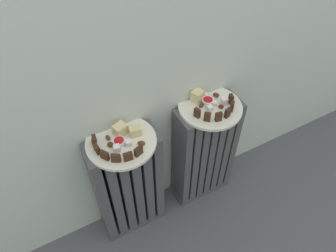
# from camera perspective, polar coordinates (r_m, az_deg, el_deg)

# --- Properties ---
(ground_plane) EXTENTS (6.00, 6.00, 0.00)m
(ground_plane) POSITION_cam_1_polar(r_m,az_deg,el_deg) (1.56, 5.23, -21.34)
(ground_plane) COLOR #4C4C51
(radiator_left) EXTENTS (0.29, 0.12, 0.57)m
(radiator_left) POSITION_cam_1_polar(r_m,az_deg,el_deg) (1.38, -7.12, -10.82)
(radiator_left) COLOR #47474C
(radiator_left) RESTS_ON ground_plane
(radiator_right) EXTENTS (0.29, 0.12, 0.57)m
(radiator_right) POSITION_cam_1_polar(r_m,az_deg,el_deg) (1.48, 6.53, -4.94)
(radiator_right) COLOR #47474C
(radiator_right) RESTS_ON ground_plane
(plate_left) EXTENTS (0.26, 0.26, 0.01)m
(plate_left) POSITION_cam_1_polar(r_m,az_deg,el_deg) (1.14, -8.47, -2.82)
(plate_left) COLOR silver
(plate_left) RESTS_ON radiator_left
(plate_right) EXTENTS (0.26, 0.26, 0.01)m
(plate_right) POSITION_cam_1_polar(r_m,az_deg,el_deg) (1.27, 7.65, 3.41)
(plate_right) COLOR silver
(plate_right) RESTS_ON radiator_right
(dark_cake_slice_left_0) EXTENTS (0.02, 0.03, 0.03)m
(dark_cake_slice_left_0) POSITION_cam_1_polar(r_m,az_deg,el_deg) (1.13, -13.22, -2.57)
(dark_cake_slice_left_0) COLOR #382114
(dark_cake_slice_left_0) RESTS_ON plate_left
(dark_cake_slice_left_1) EXTENTS (0.02, 0.03, 0.03)m
(dark_cake_slice_left_1) POSITION_cam_1_polar(r_m,az_deg,el_deg) (1.11, -12.75, -4.07)
(dark_cake_slice_left_1) COLOR #382114
(dark_cake_slice_left_1) RESTS_ON plate_left
(dark_cake_slice_left_2) EXTENTS (0.03, 0.03, 0.03)m
(dark_cake_slice_left_2) POSITION_cam_1_polar(r_m,az_deg,el_deg) (1.08, -11.41, -5.22)
(dark_cake_slice_left_2) COLOR #382114
(dark_cake_slice_left_2) RESTS_ON plate_left
(dark_cake_slice_left_3) EXTENTS (0.03, 0.03, 0.03)m
(dark_cake_slice_left_3) POSITION_cam_1_polar(r_m,az_deg,el_deg) (1.07, -9.43, -5.75)
(dark_cake_slice_left_3) COLOR #382114
(dark_cake_slice_left_3) RESTS_ON plate_left
(dark_cake_slice_left_4) EXTENTS (0.03, 0.02, 0.03)m
(dark_cake_slice_left_4) POSITION_cam_1_polar(r_m,az_deg,el_deg) (1.07, -7.24, -5.51)
(dark_cake_slice_left_4) COLOR #382114
(dark_cake_slice_left_4) RESTS_ON plate_left
(dark_cake_slice_left_5) EXTENTS (0.03, 0.02, 0.03)m
(dark_cake_slice_left_5) POSITION_cam_1_polar(r_m,az_deg,el_deg) (1.08, -5.36, -4.54)
(dark_cake_slice_left_5) COLOR #382114
(dark_cake_slice_left_5) RESTS_ON plate_left
(marble_cake_slice_left_0) EXTENTS (0.06, 0.05, 0.04)m
(marble_cake_slice_left_0) POSITION_cam_1_polar(r_m,az_deg,el_deg) (1.15, -8.65, -0.62)
(marble_cake_slice_left_0) COLOR beige
(marble_cake_slice_left_0) RESTS_ON plate_left
(marble_cake_slice_left_1) EXTENTS (0.05, 0.04, 0.04)m
(marble_cake_slice_left_1) POSITION_cam_1_polar(r_m,az_deg,el_deg) (1.14, -5.95, -0.89)
(marble_cake_slice_left_1) COLOR beige
(marble_cake_slice_left_1) RESTS_ON plate_left
(turkish_delight_left_0) EXTENTS (0.03, 0.03, 0.02)m
(turkish_delight_left_0) POSITION_cam_1_polar(r_m,az_deg,el_deg) (1.10, -9.26, -4.00)
(turkish_delight_left_0) COLOR white
(turkish_delight_left_0) RESTS_ON plate_left
(turkish_delight_left_1) EXTENTS (0.03, 0.03, 0.02)m
(turkish_delight_left_1) POSITION_cam_1_polar(r_m,az_deg,el_deg) (1.11, -7.17, -3.07)
(turkish_delight_left_1) COLOR white
(turkish_delight_left_1) RESTS_ON plate_left
(medjool_date_left_0) EXTENTS (0.02, 0.03, 0.01)m
(medjool_date_left_0) POSITION_cam_1_polar(r_m,az_deg,el_deg) (1.14, -10.82, -2.08)
(medjool_date_left_0) COLOR #4C2814
(medjool_date_left_0) RESTS_ON plate_left
(medjool_date_left_1) EXTENTS (0.03, 0.03, 0.01)m
(medjool_date_left_1) POSITION_cam_1_polar(r_m,az_deg,el_deg) (1.11, -4.85, -3.13)
(medjool_date_left_1) COLOR #4C2814
(medjool_date_left_1) RESTS_ON plate_left
(medjool_date_left_2) EXTENTS (0.03, 0.03, 0.02)m
(medjool_date_left_2) POSITION_cam_1_polar(r_m,az_deg,el_deg) (1.12, -10.39, -3.30)
(medjool_date_left_2) COLOR #4C2814
(medjool_date_left_2) RESTS_ON plate_left
(jam_bowl_left) EXTENTS (0.04, 0.04, 0.02)m
(jam_bowl_left) POSITION_cam_1_polar(r_m,az_deg,el_deg) (1.12, -8.84, -2.84)
(jam_bowl_left) COLOR white
(jam_bowl_left) RESTS_ON plate_left
(dark_cake_slice_right_0) EXTENTS (0.02, 0.03, 0.04)m
(dark_cake_slice_right_0) POSITION_cam_1_polar(r_m,az_deg,el_deg) (1.20, 5.29, 2.36)
(dark_cake_slice_right_0) COLOR #382114
(dark_cake_slice_right_0) RESTS_ON plate_right
(dark_cake_slice_right_1) EXTENTS (0.03, 0.03, 0.04)m
(dark_cake_slice_right_1) POSITION_cam_1_polar(r_m,az_deg,el_deg) (1.19, 7.12, 1.66)
(dark_cake_slice_right_1) COLOR #382114
(dark_cake_slice_right_1) RESTS_ON plate_right
(dark_cake_slice_right_2) EXTENTS (0.03, 0.02, 0.04)m
(dark_cake_slice_right_2) POSITION_cam_1_polar(r_m,az_deg,el_deg) (1.19, 9.13, 1.65)
(dark_cake_slice_right_2) COLOR #382114
(dark_cake_slice_right_2) RESTS_ON plate_right
(dark_cake_slice_right_3) EXTENTS (0.03, 0.02, 0.04)m
(dark_cake_slice_right_3) POSITION_cam_1_polar(r_m,az_deg,el_deg) (1.21, 10.74, 2.34)
(dark_cake_slice_right_3) COLOR #382114
(dark_cake_slice_right_3) RESTS_ON plate_right
(dark_cake_slice_right_4) EXTENTS (0.03, 0.03, 0.04)m
(dark_cake_slice_right_4) POSITION_cam_1_polar(r_m,az_deg,el_deg) (1.24, 11.52, 3.49)
(dark_cake_slice_right_4) COLOR #382114
(dark_cake_slice_right_4) RESTS_ON plate_right
(dark_cake_slice_right_5) EXTENTS (0.02, 0.03, 0.04)m
(dark_cake_slice_right_5) POSITION_cam_1_polar(r_m,az_deg,el_deg) (1.27, 11.33, 4.79)
(dark_cake_slice_right_5) COLOR #382114
(dark_cake_slice_right_5) RESTS_ON plate_right
(marble_cake_slice_right_0) EXTENTS (0.05, 0.05, 0.05)m
(marble_cake_slice_right_0) POSITION_cam_1_polar(r_m,az_deg,el_deg) (1.26, 5.34, 5.42)
(marble_cake_slice_right_0) COLOR beige
(marble_cake_slice_right_0) RESTS_ON plate_right
(turkish_delight_right_0) EXTENTS (0.02, 0.02, 0.02)m
(turkish_delight_right_0) POSITION_cam_1_polar(r_m,az_deg,el_deg) (1.24, 7.60, 3.22)
(turkish_delight_right_0) COLOR white
(turkish_delight_right_0) RESTS_ON plate_right
(turkish_delight_right_1) EXTENTS (0.02, 0.02, 0.02)m
(turkish_delight_right_1) POSITION_cam_1_polar(r_m,az_deg,el_deg) (1.26, 8.43, 4.05)
(turkish_delight_right_1) COLOR white
(turkish_delight_right_1) RESTS_ON plate_right
(turkish_delight_right_2) EXTENTS (0.03, 0.03, 0.02)m
(turkish_delight_right_2) POSITION_cam_1_polar(r_m,az_deg,el_deg) (1.29, 6.88, 5.47)
(turkish_delight_right_2) COLOR white
(turkish_delight_right_2) RESTS_ON plate_right
(turkish_delight_right_3) EXTENTS (0.02, 0.02, 0.02)m
(turkish_delight_right_3) POSITION_cam_1_polar(r_m,az_deg,el_deg) (1.27, 10.15, 4.52)
(turkish_delight_right_3) COLOR white
(turkish_delight_right_3) RESTS_ON plate_right
(medjool_date_right_0) EXTENTS (0.03, 0.03, 0.02)m
(medjool_date_right_0) POSITION_cam_1_polar(r_m,az_deg,el_deg) (1.25, 6.08, 3.77)
(medjool_date_right_0) COLOR #4C2814
(medjool_date_right_0) RESTS_ON plate_right
(medjool_date_right_1) EXTENTS (0.03, 0.03, 0.02)m
(medjool_date_right_1) POSITION_cam_1_polar(r_m,az_deg,el_deg) (1.30, 8.70, 5.60)
(medjool_date_right_1) COLOR #4C2814
(medjool_date_right_1) RESTS_ON plate_right
(medjool_date_right_2) EXTENTS (0.03, 0.02, 0.02)m
(medjool_date_right_2) POSITION_cam_1_polar(r_m,az_deg,el_deg) (1.25, 9.60, 3.50)
(medjool_date_right_2) COLOR #4C2814
(medjool_date_right_2) RESTS_ON plate_right
(jam_bowl_right) EXTENTS (0.05, 0.05, 0.02)m
(jam_bowl_right) POSITION_cam_1_polar(r_m,az_deg,el_deg) (1.26, 7.20, 4.47)
(jam_bowl_right) COLOR white
(jam_bowl_right) RESTS_ON plate_right
(fork) EXTENTS (0.06, 0.09, 0.00)m
(fork) POSITION_cam_1_polar(r_m,az_deg,el_deg) (1.28, 9.55, 4.09)
(fork) COLOR #B7B7BC
(fork) RESTS_ON plate_right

